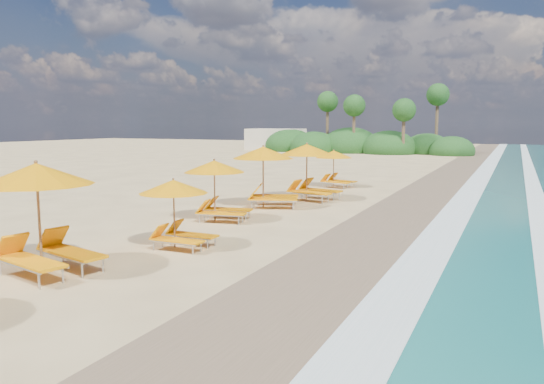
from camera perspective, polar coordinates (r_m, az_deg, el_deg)
The scene contains 11 objects.
ground at distance 18.04m, azimuth 0.00°, elevation -3.78°, with size 160.00×160.00×0.00m, color #D3B87C.
wet_sand at distance 16.77m, azimuth 12.51°, elevation -4.82°, with size 4.00×160.00×0.01m, color #82694D.
surf_foam at distance 16.41m, azimuth 21.78°, elevation -5.38°, with size 4.00×160.00×0.01m.
station_1 at distance 13.41m, azimuth -23.80°, elevation -1.84°, with size 3.27×3.14×2.69m.
station_2 at distance 15.03m, azimuth -10.21°, elevation -1.83°, with size 2.18×2.02×2.01m.
station_3 at distance 19.00m, azimuth -5.82°, elevation 0.65°, with size 2.76×2.65×2.27m.
station_4 at distance 21.99m, azimuth -0.44°, elevation 2.17°, with size 3.41×3.35×2.64m.
station_5 at distance 24.17m, azimuth 4.24°, elevation 2.66°, with size 3.20×3.06×2.66m.
station_6 at distance 29.14m, azimuth 7.04°, elevation 2.83°, with size 2.56×2.47×2.09m.
treeline at distance 64.00m, azimuth 9.37°, elevation 5.18°, with size 25.80×8.80×9.74m.
beach_building at distance 70.52m, azimuth 0.42°, elevation 5.82°, with size 7.00×5.00×2.80m, color beige.
Camera 1 is at (7.53, -16.01, 3.55)m, focal length 34.32 mm.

